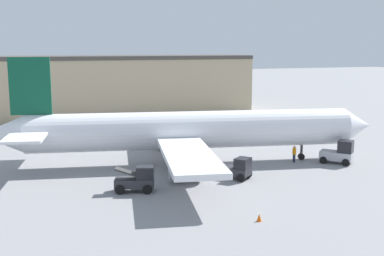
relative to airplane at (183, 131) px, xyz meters
name	(u,v)px	position (x,y,z in m)	size (l,w,h in m)	color
ground_plane	(192,164)	(0.93, -0.20, -3.54)	(400.00, 400.00, 0.00)	gray
terminal_building	(82,86)	(-4.56, 41.43, 1.81)	(62.70, 12.04, 10.69)	tan
airplane	(183,131)	(0.00, 0.00, 0.00)	(41.07, 32.79, 11.25)	white
ground_crew_worker	(294,153)	(11.44, -3.41, -2.59)	(0.39, 0.39, 1.79)	#1E2338
baggage_tug	(238,169)	(2.83, -7.23, -2.59)	(3.23, 3.33, 2.05)	#2D2D33
belt_loader_truck	(137,180)	(-6.98, -7.91, -2.49)	(3.59, 2.64, 2.22)	#2D2D33
pushback_tug	(339,153)	(15.58, -5.63, -2.40)	(3.47, 3.58, 2.53)	#B2B2B7
safety_cone_near	(259,217)	(-0.67, -17.88, -3.27)	(0.36, 0.36, 0.55)	#EF590F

